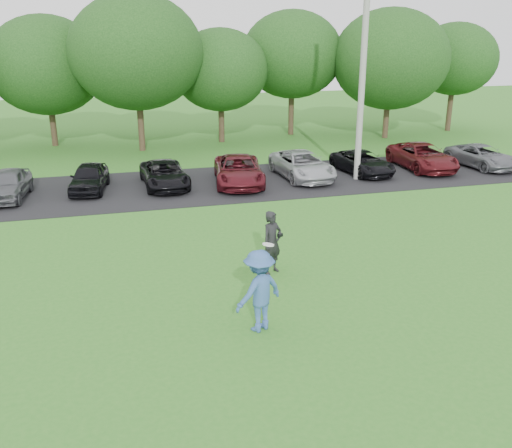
# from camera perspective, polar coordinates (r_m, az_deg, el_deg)

# --- Properties ---
(ground) EXTENTS (100.00, 100.00, 0.00)m
(ground) POSITION_cam_1_polar(r_m,az_deg,el_deg) (14.17, 3.71, -9.47)
(ground) COLOR #2D7220
(ground) RESTS_ON ground
(parking_lot) EXTENTS (32.00, 6.50, 0.03)m
(parking_lot) POSITION_cam_1_polar(r_m,az_deg,el_deg) (25.99, -5.43, 3.92)
(parking_lot) COLOR black
(parking_lot) RESTS_ON ground
(utility_pole) EXTENTS (0.28, 0.28, 10.83)m
(utility_pole) POSITION_cam_1_polar(r_m,az_deg,el_deg) (26.50, 10.69, 15.82)
(utility_pole) COLOR gray
(utility_pole) RESTS_ON ground
(frisbee_player) EXTENTS (1.48, 1.23, 2.14)m
(frisbee_player) POSITION_cam_1_polar(r_m,az_deg,el_deg) (13.26, 0.32, -6.69)
(frisbee_player) COLOR #365A98
(frisbee_player) RESTS_ON ground
(camera_bystander) EXTENTS (0.81, 0.71, 1.86)m
(camera_bystander) POSITION_cam_1_polar(r_m,az_deg,el_deg) (16.35, 1.62, -1.85)
(camera_bystander) COLOR black
(camera_bystander) RESTS_ON ground
(parked_cars) EXTENTS (30.61, 5.18, 1.26)m
(parked_cars) POSITION_cam_1_polar(r_m,az_deg,el_deg) (26.11, -2.08, 5.44)
(parked_cars) COLOR #54121B
(parked_cars) RESTS_ON parking_lot
(tree_row) EXTENTS (42.39, 9.85, 8.64)m
(tree_row) POSITION_cam_1_polar(r_m,az_deg,el_deg) (35.03, -5.99, 15.91)
(tree_row) COLOR #38281C
(tree_row) RESTS_ON ground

